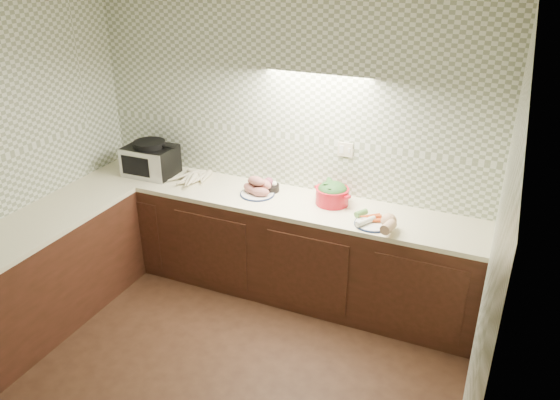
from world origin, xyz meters
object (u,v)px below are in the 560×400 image
at_px(toaster_oven, 150,159).
at_px(parsnip_pile, 187,176).
at_px(sweet_potato_plate, 258,188).
at_px(dutch_oven, 332,193).
at_px(veg_plate, 380,221).
at_px(onion_bowl, 270,186).

xyz_separation_m(toaster_oven, parsnip_pile, (0.38, 0.02, -0.12)).
height_order(sweet_potato_plate, dutch_oven, dutch_oven).
bearing_deg(dutch_oven, toaster_oven, -157.12).
relative_size(toaster_oven, veg_plate, 1.16).
height_order(toaster_oven, veg_plate, toaster_oven).
distance_m(sweet_potato_plate, veg_plate, 1.13).
relative_size(dutch_oven, veg_plate, 0.91).
distance_m(onion_bowl, veg_plate, 1.08).
relative_size(parsnip_pile, dutch_oven, 1.17).
bearing_deg(parsnip_pile, dutch_oven, 2.25).
xyz_separation_m(sweet_potato_plate, veg_plate, (1.12, -0.16, -0.02)).
xyz_separation_m(onion_bowl, dutch_oven, (0.58, -0.03, 0.05)).
bearing_deg(veg_plate, onion_bowl, 165.49).
relative_size(toaster_oven, parsnip_pile, 1.10).
distance_m(toaster_oven, dutch_oven, 1.77).
relative_size(toaster_oven, sweet_potato_plate, 1.50).
distance_m(parsnip_pile, onion_bowl, 0.81).
distance_m(toaster_oven, onion_bowl, 1.19).
height_order(toaster_oven, dutch_oven, toaster_oven).
bearing_deg(parsnip_pile, onion_bowl, 5.93).
bearing_deg(parsnip_pile, toaster_oven, -177.50).
distance_m(onion_bowl, dutch_oven, 0.59).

